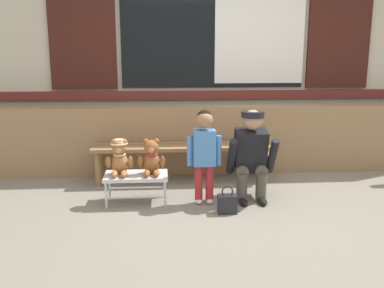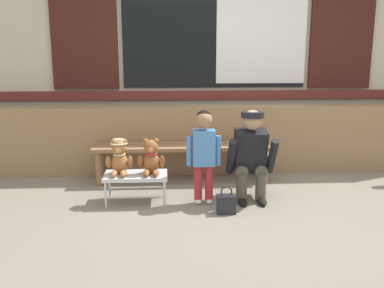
{
  "view_description": "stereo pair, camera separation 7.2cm",
  "coord_description": "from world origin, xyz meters",
  "px_view_note": "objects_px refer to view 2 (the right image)",
  "views": [
    {
      "loc": [
        -0.7,
        -3.8,
        1.52
      ],
      "look_at": [
        -0.37,
        0.61,
        0.55
      ],
      "focal_mm": 39.53,
      "sensor_mm": 36.0,
      "label": 1
    },
    {
      "loc": [
        -0.63,
        -3.8,
        1.52
      ],
      "look_at": [
        -0.37,
        0.61,
        0.55
      ],
      "focal_mm": 39.53,
      "sensor_mm": 36.0,
      "label": 2
    }
  ],
  "objects_px": {
    "teddy_bear_with_hat": "(119,158)",
    "handbag_on_ground": "(226,204)",
    "child_standing": "(204,147)",
    "adult_crouching": "(251,155)",
    "wooden_bench_long": "(183,151)",
    "teddy_bear_plain": "(151,158)",
    "small_display_bench": "(136,177)"
  },
  "relations": [
    {
      "from": "wooden_bench_long",
      "to": "child_standing",
      "type": "xyz_separation_m",
      "value": [
        0.18,
        -0.77,
        0.22
      ]
    },
    {
      "from": "adult_crouching",
      "to": "teddy_bear_plain",
      "type": "bearing_deg",
      "value": -179.17
    },
    {
      "from": "small_display_bench",
      "to": "child_standing",
      "type": "distance_m",
      "value": 0.76
    },
    {
      "from": "teddy_bear_plain",
      "to": "child_standing",
      "type": "height_order",
      "value": "child_standing"
    },
    {
      "from": "small_display_bench",
      "to": "teddy_bear_with_hat",
      "type": "xyz_separation_m",
      "value": [
        -0.16,
        0.0,
        0.21
      ]
    },
    {
      "from": "wooden_bench_long",
      "to": "child_standing",
      "type": "height_order",
      "value": "child_standing"
    },
    {
      "from": "handbag_on_ground",
      "to": "teddy_bear_plain",
      "type": "bearing_deg",
      "value": 153.2
    },
    {
      "from": "teddy_bear_plain",
      "to": "adult_crouching",
      "type": "bearing_deg",
      "value": 0.83
    },
    {
      "from": "wooden_bench_long",
      "to": "small_display_bench",
      "type": "xyz_separation_m",
      "value": [
        -0.5,
        -0.7,
        -0.11
      ]
    },
    {
      "from": "teddy_bear_plain",
      "to": "child_standing",
      "type": "distance_m",
      "value": 0.55
    },
    {
      "from": "adult_crouching",
      "to": "handbag_on_ground",
      "type": "height_order",
      "value": "adult_crouching"
    },
    {
      "from": "teddy_bear_plain",
      "to": "handbag_on_ground",
      "type": "height_order",
      "value": "teddy_bear_plain"
    },
    {
      "from": "small_display_bench",
      "to": "teddy_bear_plain",
      "type": "distance_m",
      "value": 0.25
    },
    {
      "from": "teddy_bear_with_hat",
      "to": "teddy_bear_plain",
      "type": "bearing_deg",
      "value": -0.13
    },
    {
      "from": "wooden_bench_long",
      "to": "teddy_bear_with_hat",
      "type": "height_order",
      "value": "teddy_bear_with_hat"
    },
    {
      "from": "teddy_bear_plain",
      "to": "adult_crouching",
      "type": "height_order",
      "value": "adult_crouching"
    },
    {
      "from": "child_standing",
      "to": "adult_crouching",
      "type": "relative_size",
      "value": 1.01
    },
    {
      "from": "handbag_on_ground",
      "to": "adult_crouching",
      "type": "bearing_deg",
      "value": 51.05
    },
    {
      "from": "wooden_bench_long",
      "to": "small_display_bench",
      "type": "distance_m",
      "value": 0.87
    },
    {
      "from": "small_display_bench",
      "to": "handbag_on_ground",
      "type": "bearing_deg",
      "value": -22.38
    },
    {
      "from": "small_display_bench",
      "to": "teddy_bear_plain",
      "type": "relative_size",
      "value": 1.76
    },
    {
      "from": "teddy_bear_with_hat",
      "to": "handbag_on_ground",
      "type": "bearing_deg",
      "value": -19.32
    },
    {
      "from": "teddy_bear_with_hat",
      "to": "teddy_bear_plain",
      "type": "relative_size",
      "value": 1.0
    },
    {
      "from": "small_display_bench",
      "to": "adult_crouching",
      "type": "distance_m",
      "value": 1.21
    },
    {
      "from": "teddy_bear_plain",
      "to": "teddy_bear_with_hat",
      "type": "bearing_deg",
      "value": 179.87
    },
    {
      "from": "child_standing",
      "to": "adult_crouching",
      "type": "xyz_separation_m",
      "value": [
        0.5,
        0.08,
        -0.11
      ]
    },
    {
      "from": "wooden_bench_long",
      "to": "teddy_bear_plain",
      "type": "relative_size",
      "value": 5.78
    },
    {
      "from": "wooden_bench_long",
      "to": "teddy_bear_plain",
      "type": "distance_m",
      "value": 0.79
    },
    {
      "from": "small_display_bench",
      "to": "child_standing",
      "type": "xyz_separation_m",
      "value": [
        0.69,
        -0.07,
        0.33
      ]
    },
    {
      "from": "wooden_bench_long",
      "to": "teddy_bear_plain",
      "type": "height_order",
      "value": "teddy_bear_plain"
    },
    {
      "from": "wooden_bench_long",
      "to": "small_display_bench",
      "type": "height_order",
      "value": "wooden_bench_long"
    },
    {
      "from": "child_standing",
      "to": "handbag_on_ground",
      "type": "xyz_separation_m",
      "value": [
        0.19,
        -0.3,
        -0.5
      ]
    }
  ]
}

